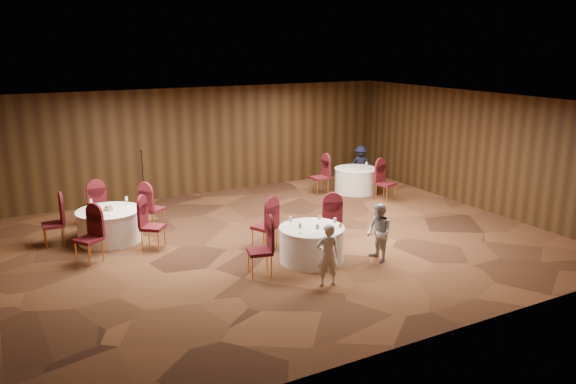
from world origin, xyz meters
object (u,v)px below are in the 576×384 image
table_left (110,225)px  table_right (356,180)px  woman_b (379,233)px  man_c (361,164)px  mic_stand (144,192)px  woman_a (328,255)px  table_main (312,244)px

table_left → table_right: size_ratio=1.11×
woman_b → man_c: woman_b is taller
mic_stand → man_c: size_ratio=1.34×
table_left → mic_stand: size_ratio=0.89×
table_left → woman_a: size_ratio=1.20×
table_main → woman_b: (1.23, -0.67, 0.25)m
table_main → woman_b: bearing=-28.3°
table_left → mic_stand: 2.54m
table_main → woman_a: (-0.37, -1.21, 0.24)m
table_left → woman_b: size_ratio=1.18×
table_main → woman_b: woman_b is taller
mic_stand → man_c: mic_stand is taller
table_main → woman_b: 1.42m
woman_a → woman_b: woman_b is taller
mic_stand → table_main: bearing=-68.6°
man_c → table_main: bearing=-95.5°
table_left → table_main: bearing=-43.3°
table_main → woman_a: woman_a is taller
table_main → man_c: 7.10m
table_right → mic_stand: (-6.21, 1.22, 0.11)m
woman_a → man_c: 8.24m
table_left → woman_b: bearing=-39.9°
table_main → table_right: 5.86m
table_right → woman_b: bearing=-120.2°
table_right → table_main: bearing=-134.1°
woman_a → man_c: (5.27, 6.34, 0.00)m
mic_stand → man_c: (7.04, -0.31, 0.13)m
table_main → woman_b: size_ratio=1.10×
table_left → woman_a: woman_a is taller
table_main → woman_a: size_ratio=1.12×
table_left → woman_b: 6.16m
table_right → mic_stand: bearing=168.9°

